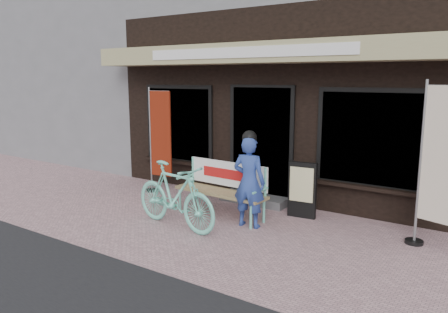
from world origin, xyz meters
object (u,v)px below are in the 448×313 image
Objects in this scene: menu_stand at (302,189)px; bench at (223,185)px; nobori_red at (159,139)px; person at (249,180)px; bicycle at (175,195)px; nobori_cream at (437,164)px.

bench is at bearing -156.72° from menu_stand.
bench is at bearing -20.04° from nobori_red.
bicycle is at bearing -149.78° from person.
nobori_cream reaches higher than person.
nobori_red is (-2.55, 0.75, 0.35)m from person.
nobori_cream is at bearing 7.39° from person.
bench is 1.12× the size of person.
nobori_cream is (5.11, -0.15, 0.09)m from nobori_red.
nobori_red is 5.11m from nobori_cream.
bench is 0.97m from bicycle.
menu_stand is at bearing 32.65° from bench.
nobori_red is at bearing 168.59° from bench.
nobori_cream reaches higher than nobori_red.
nobori_cream is at bearing -6.64° from nobori_red.
menu_stand is at bearing 53.86° from person.
nobori_red reaches higher than bench.
person is 0.89× the size of bicycle.
nobori_red reaches higher than bicycle.
menu_stand is (1.16, 0.64, -0.05)m from bench.
bench is at bearing -155.61° from nobori_cream.
person reaches higher than bench.
person is 0.72× the size of nobori_red.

